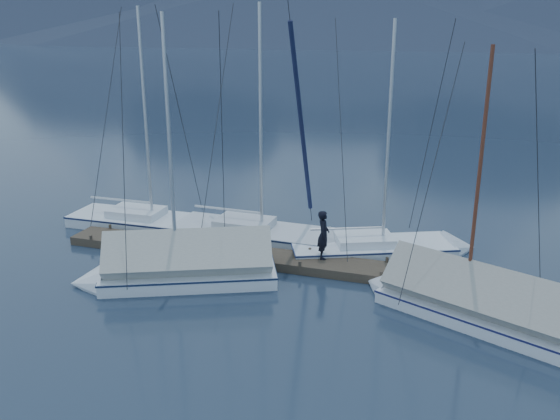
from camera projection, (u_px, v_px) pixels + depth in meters
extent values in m
plane|color=#162233|center=(263.00, 285.00, 21.05)|extent=(1000.00, 1000.00, 0.00)
cone|color=#192133|center=(91.00, 2.00, 295.09)|extent=(364.00, 364.00, 35.00)
cone|color=#192133|center=(319.00, 6.00, 251.47)|extent=(416.00, 416.00, 30.00)
cube|color=#382D23|center=(280.00, 260.00, 22.81)|extent=(18.00, 1.50, 0.34)
cube|color=black|center=(143.00, 248.00, 24.65)|extent=(3.00, 1.30, 0.30)
cube|color=black|center=(280.00, 265.00, 22.88)|extent=(3.00, 1.30, 0.30)
cube|color=black|center=(440.00, 286.00, 21.11)|extent=(3.00, 1.30, 0.30)
cylinder|color=#382D23|center=(110.00, 228.00, 25.75)|extent=(0.12, 0.12, 0.35)
cylinder|color=#382D23|center=(91.00, 239.00, 24.48)|extent=(0.12, 0.12, 0.35)
cylinder|color=#382D23|center=(172.00, 236.00, 24.86)|extent=(0.12, 0.12, 0.35)
cylinder|color=#382D23|center=(155.00, 247.00, 23.59)|extent=(0.12, 0.12, 0.35)
cylinder|color=#382D23|center=(238.00, 244.00, 23.98)|extent=(0.12, 0.12, 0.35)
cylinder|color=#382D23|center=(225.00, 256.00, 22.71)|extent=(0.12, 0.12, 0.35)
cylinder|color=#382D23|center=(310.00, 252.00, 23.10)|extent=(0.12, 0.12, 0.35)
cylinder|color=#382D23|center=(300.00, 266.00, 21.83)|extent=(0.12, 0.12, 0.35)
cylinder|color=#382D23|center=(387.00, 262.00, 22.21)|extent=(0.12, 0.12, 0.35)
cylinder|color=#382D23|center=(381.00, 276.00, 20.95)|extent=(0.12, 0.12, 0.35)
cylinder|color=#382D23|center=(470.00, 271.00, 21.33)|extent=(0.12, 0.12, 0.35)
cylinder|color=#382D23|center=(470.00, 287.00, 20.06)|extent=(0.12, 0.12, 0.35)
cube|color=silver|center=(144.00, 224.00, 26.97)|extent=(6.82, 2.38, 0.75)
cube|color=silver|center=(145.00, 231.00, 27.07)|extent=(5.78, 1.35, 0.34)
cube|color=#161E43|center=(144.00, 217.00, 26.87)|extent=(6.89, 2.41, 0.07)
cone|color=silver|center=(223.00, 232.00, 25.88)|extent=(1.28, 2.19, 2.17)
cube|color=silver|center=(137.00, 212.00, 26.89)|extent=(2.40, 1.62, 0.34)
cylinder|color=#B2B7BF|center=(145.00, 117.00, 25.35)|extent=(0.14, 0.14, 9.04)
cylinder|color=#B2B7BF|center=(120.00, 200.00, 26.96)|extent=(3.05, 0.16, 0.10)
cylinder|color=#26262B|center=(181.00, 119.00, 24.87)|extent=(0.09, 3.41, 9.05)
cube|color=silver|center=(252.00, 236.00, 25.51)|extent=(6.92, 2.47, 0.75)
cube|color=silver|center=(252.00, 243.00, 25.62)|extent=(5.86, 1.41, 0.34)
cube|color=#172345|center=(252.00, 229.00, 25.41)|extent=(6.99, 2.49, 0.07)
cone|color=silver|center=(341.00, 247.00, 24.26)|extent=(1.31, 2.23, 2.19)
cube|color=silver|center=(244.00, 223.00, 25.45)|extent=(2.44, 1.66, 0.34)
cylinder|color=#B2B7BF|center=(261.00, 122.00, 23.85)|extent=(0.14, 0.14, 9.14)
cylinder|color=#B2B7BF|center=(227.00, 209.00, 25.55)|extent=(3.09, 0.18, 0.10)
cylinder|color=#26262B|center=(301.00, 124.00, 23.31)|extent=(0.12, 3.45, 9.15)
cube|color=white|center=(372.00, 251.00, 23.82)|extent=(6.75, 4.56, 0.71)
cube|color=white|center=(371.00, 258.00, 23.92)|extent=(5.48, 3.29, 0.32)
cube|color=navy|center=(372.00, 244.00, 23.73)|extent=(6.82, 4.60, 0.06)
cone|color=white|center=(460.00, 248.00, 24.18)|extent=(1.91, 2.36, 2.06)
cube|color=white|center=(364.00, 239.00, 23.63)|extent=(2.67, 2.28, 0.32)
cylinder|color=#B2B7BF|center=(389.00, 137.00, 22.44)|extent=(0.13, 0.13, 8.57)
cylinder|color=#B2B7BF|center=(346.00, 229.00, 23.41)|extent=(2.69, 1.26, 0.10)
cylinder|color=#26262B|center=(430.00, 136.00, 22.60)|extent=(1.33, 2.97, 8.58)
cube|color=white|center=(477.00, 316.00, 18.60)|extent=(6.49, 4.43, 0.65)
cube|color=white|center=(476.00, 325.00, 18.69)|extent=(5.25, 3.16, 0.30)
cube|color=#1A1C4F|center=(478.00, 308.00, 18.51)|extent=(6.55, 4.47, 0.06)
cone|color=white|center=(381.00, 285.00, 20.80)|extent=(1.83, 2.35, 2.09)
cylinder|color=#592819|center=(478.00, 183.00, 17.54)|extent=(0.12, 0.12, 7.91)
cylinder|color=#592819|center=(511.00, 299.00, 17.69)|extent=(2.57, 1.18, 0.09)
cylinder|color=#26262B|center=(431.00, 174.00, 18.50)|extent=(1.25, 2.84, 7.91)
cube|color=gray|center=(479.00, 295.00, 18.38)|extent=(6.22, 4.34, 2.21)
cube|color=white|center=(190.00, 278.00, 21.30)|extent=(6.49, 4.50, 0.72)
cube|color=white|center=(190.00, 287.00, 21.40)|extent=(5.25, 3.23, 0.33)
cube|color=#152241|center=(189.00, 270.00, 21.20)|extent=(6.56, 4.55, 0.07)
cone|color=white|center=(88.00, 283.00, 20.94)|extent=(1.96, 2.41, 2.10)
cylinder|color=#B2B7BF|center=(170.00, 149.00, 19.80)|extent=(0.13, 0.13, 8.76)
cylinder|color=#B2B7BF|center=(219.00, 251.00, 21.10)|extent=(2.56, 1.22, 0.10)
cylinder|color=#26262B|center=(123.00, 150.00, 19.65)|extent=(1.28, 2.83, 8.77)
cube|color=#ACABA1|center=(189.00, 258.00, 21.05)|extent=(6.23, 4.41, 2.23)
imported|color=black|center=(323.00, 235.00, 22.31)|extent=(0.58, 0.76, 1.88)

